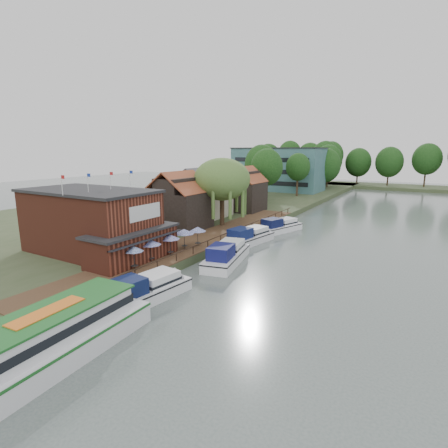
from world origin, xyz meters
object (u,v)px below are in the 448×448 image
Objects in this scene: cruiser_2 at (249,235)px; umbrella_2 at (170,245)px; hotel_block at (278,169)px; umbrella_0 at (134,258)px; tour_boat at (38,342)px; cottage_c at (244,189)px; umbrella_1 at (151,251)px; umbrella_4 at (198,236)px; cottage_a at (179,200)px; umbrella_3 at (184,239)px; willow at (222,192)px; swan at (91,330)px; cruiser_0 at (144,287)px; cruiser_3 at (280,224)px; cottage_b at (200,192)px; cruiser_1 at (227,252)px.

umbrella_2 is at bearing -96.54° from cruiser_2.
hotel_block is 10.69× the size of umbrella_2.
umbrella_0 is 0.16× the size of tour_boat.
umbrella_1 is (6.54, -33.50, -2.96)m from cottage_c.
hotel_block is at bearing 101.43° from umbrella_0.
umbrella_2 and umbrella_4 have the same top height.
umbrella_1 is at bearing -62.52° from cottage_a.
umbrella_4 is 24.03m from tour_boat.
umbrella_1 is 0.98× the size of umbrella_3.
hotel_block is at bearing 103.60° from umbrella_4.
umbrella_4 is (0.44, 4.69, 0.00)m from umbrella_2.
umbrella_1 is at bearing -78.35° from hotel_block.
umbrella_1 is at bearing -81.13° from willow.
cottage_c reaches higher than tour_boat.
tour_boat is at bearing -78.58° from swan.
willow reaches higher than cruiser_0.
cruiser_3 is at bearing 96.22° from cruiser_0.
umbrella_3 reaches higher than swan.
cruiser_2 is 27.01m from swan.
willow is (3.50, -14.00, 0.96)m from cottage_c.
umbrella_4 is at bearing 87.57° from umbrella_0.
hotel_block is at bearing 102.33° from umbrella_2.
umbrella_3 is (14.59, -64.80, -4.86)m from hotel_block.
umbrella_0 is at bearing -79.36° from cottage_c.
cruiser_3 is 21.66× the size of swan.
cruiser_2 is at bearing 98.75° from cruiser_0.
cottage_b is at bearing 119.38° from umbrella_3.
cottage_a reaches higher than umbrella_2.
cottage_c is 36.91m from umbrella_0.
umbrella_3 is 1.02× the size of umbrella_4.
umbrella_1 reaches higher than cruiser_1.
umbrella_1 is at bearing -82.96° from cruiser_3.
cottage_b is 0.91× the size of cruiser_1.
umbrella_4 is at bearing 84.80° from umbrella_1.
cottage_c is 14.46m from willow.
cottage_c is 31.53m from umbrella_2.
cruiser_1 is (8.42, -13.03, -4.93)m from willow.
umbrella_4 is (15.23, -62.96, -4.86)m from hotel_block.
willow is at bearing 98.46° from umbrella_0.
umbrella_1 is 15.76m from cruiser_2.
cruiser_2 is 22.78× the size of swan.
cottage_b is 24.37m from umbrella_2.
umbrella_1 is (10.54, -24.50, -2.96)m from cottage_b.
umbrella_3 is at bearing 175.85° from cruiser_1.
cottage_b is 34.13m from cruiser_0.
cruiser_2 is (3.47, 17.93, -1.07)m from umbrella_0.
tour_boat is at bearing -75.06° from umbrella_3.
cruiser_0 is at bearing -73.40° from willow.
hotel_block is 2.65× the size of cottage_b.
willow is at bearing 101.17° from umbrella_2.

